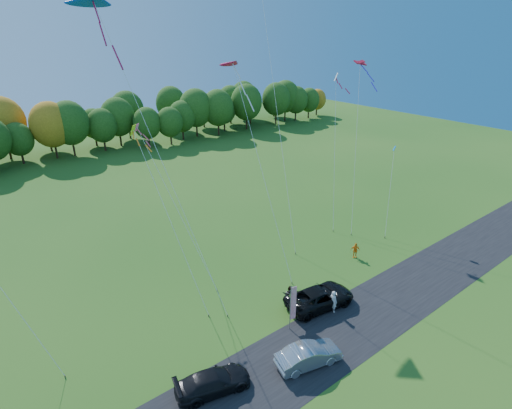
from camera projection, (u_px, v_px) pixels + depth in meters
ground at (301, 306)px, 32.59m from camera, size 160.00×160.00×0.00m
asphalt_strip at (338, 333)px, 29.68m from camera, size 90.00×6.00×0.01m
tree_line at (92, 154)px, 72.52m from camera, size 116.00×12.00×10.00m
black_suv at (320, 297)px, 32.38m from camera, size 6.22×3.62×1.63m
silver_sedan at (309, 355)px, 26.67m from camera, size 4.79×2.61×1.50m
dark_truck_a at (213, 382)px, 24.75m from camera, size 5.07×2.98×1.38m
person_tailgate_a at (333, 301)px, 31.64m from camera, size 0.48×0.71×1.91m
person_tailgate_b at (290, 295)px, 32.43m from camera, size 0.71×0.89×1.79m
person_east at (355, 250)px, 39.28m from camera, size 0.96×0.91×1.59m
feather_flag at (293, 303)px, 29.26m from camera, size 0.50×0.16×3.82m
kite_delta_blue at (163, 165)px, 28.85m from camera, size 5.73×10.27×24.39m
kite_parafoil_orange at (276, 107)px, 39.78m from camera, size 5.38×11.74×27.57m
kite_delta_red at (260, 162)px, 35.58m from camera, size 2.34×10.77×19.30m
kite_parafoil_rainbow at (356, 146)px, 44.50m from camera, size 8.39×6.98×17.94m
kite_diamond_yellow at (172, 224)px, 30.55m from camera, size 2.39×7.43×14.61m
kite_diamond_green at (7, 297)px, 24.05m from camera, size 3.96×4.66×12.25m
kite_diamond_white at (335, 153)px, 44.65m from camera, size 5.33×6.11×16.74m
kite_diamond_pink at (177, 209)px, 34.00m from camera, size 2.90×8.52×13.79m
kite_diamond_blue_low at (390, 192)px, 43.31m from camera, size 3.83×3.03×9.40m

